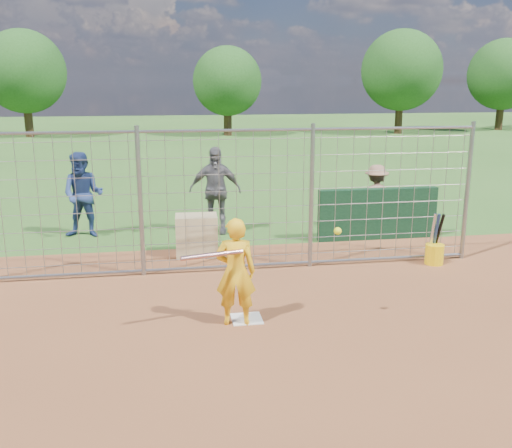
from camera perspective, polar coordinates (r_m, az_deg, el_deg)
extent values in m
plane|color=#2D591E|center=(8.44, -1.14, -9.00)|extent=(100.00, 100.00, 0.00)
plane|color=brown|center=(5.84, 3.37, -20.42)|extent=(18.00, 18.00, 0.00)
cube|color=silver|center=(8.25, -0.94, -9.47)|extent=(0.43, 0.43, 0.02)
cube|color=#11381E|center=(12.46, 12.07, 0.99)|extent=(2.60, 0.20, 1.10)
imported|color=yellow|center=(7.85, -2.06, -4.82)|extent=(0.61, 0.44, 1.53)
imported|color=navy|center=(12.83, -16.90, 2.79)|extent=(1.01, 0.85, 1.85)
imported|color=#57575C|center=(12.62, -4.12, 3.38)|extent=(1.18, 0.60, 1.94)
imported|color=#8B604C|center=(13.22, 11.89, 2.61)|extent=(0.99, 0.60, 1.49)
cube|color=tan|center=(11.13, -5.95, -1.14)|extent=(0.82, 0.58, 0.80)
cylinder|color=silver|center=(7.52, -4.40, -3.09)|extent=(0.85, 0.27, 0.06)
sphere|color=#E2F119|center=(7.68, 8.17, -0.70)|extent=(0.10, 0.10, 0.10)
cylinder|color=yellow|center=(11.08, 17.40, -2.91)|extent=(0.34, 0.34, 0.38)
cylinder|color=silver|center=(11.01, 17.19, -1.06)|extent=(0.06, 0.20, 0.85)
cylinder|color=navy|center=(11.04, 17.52, -1.04)|extent=(0.08, 0.25, 0.84)
cylinder|color=black|center=(11.06, 17.75, -1.03)|extent=(0.11, 0.29, 0.83)
cylinder|color=gray|center=(9.90, -11.49, 2.10)|extent=(0.08, 0.08, 2.60)
cylinder|color=gray|center=(10.23, 5.56, 2.70)|extent=(0.08, 0.08, 2.60)
cylinder|color=gray|center=(11.37, 20.36, 3.03)|extent=(0.08, 0.08, 2.60)
cylinder|color=gray|center=(9.78, -2.92, 9.33)|extent=(9.00, 0.05, 0.05)
cylinder|color=gray|center=(10.27, -2.75, -4.25)|extent=(9.00, 0.05, 0.05)
cube|color=gray|center=(9.96, -2.83, 2.15)|extent=(9.00, 0.02, 2.50)
cylinder|color=#3F2B19|center=(37.58, -21.82, 10.01)|extent=(0.50, 0.50, 2.52)
sphere|color=#26561E|center=(37.53, -22.19, 13.94)|extent=(4.90, 4.90, 4.90)
cylinder|color=#3F2B19|center=(35.99, -2.84, 10.55)|extent=(0.50, 0.50, 2.16)
sphere|color=#26561E|center=(35.92, -2.89, 14.09)|extent=(4.20, 4.20, 4.20)
cylinder|color=#3F2B19|center=(38.34, 14.10, 10.70)|extent=(0.50, 0.50, 2.59)
sphere|color=#26561E|center=(38.29, 14.35, 14.67)|extent=(5.04, 5.04, 5.04)
cylinder|color=#3F2B19|center=(43.40, 23.21, 10.25)|extent=(0.50, 0.50, 2.45)
sphere|color=#26561E|center=(43.35, 23.54, 13.56)|extent=(4.76, 4.76, 4.76)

